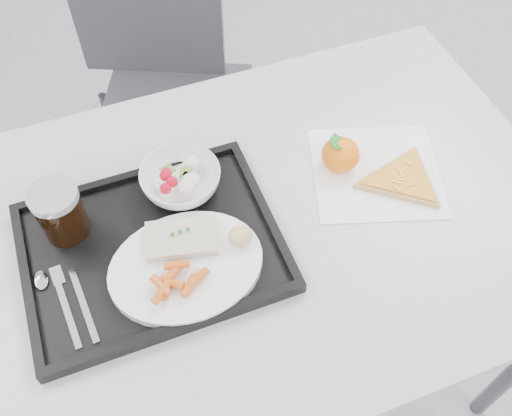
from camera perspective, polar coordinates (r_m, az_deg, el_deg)
room at (r=0.41m, az=15.51°, el=18.26°), size 6.04×7.04×2.84m
table at (r=1.12m, az=-0.13°, el=-3.17°), size 1.20×0.80×0.75m
chair at (r=1.69m, az=-9.22°, el=13.09°), size 0.56×0.57×0.93m
tray at (r=1.04m, az=-10.36°, el=-4.00°), size 0.45×0.35×0.03m
dinner_plate at (r=1.00m, az=-6.99°, el=-5.84°), size 0.27×0.27×0.02m
fish_fillet at (r=1.01m, az=-7.44°, el=-3.00°), size 0.14×0.10×0.02m
bread_roll at (r=0.99m, az=-1.61°, el=-2.80°), size 0.05×0.05×0.03m
salad_bowl at (r=1.09m, az=-7.52°, el=2.82°), size 0.15×0.15×0.05m
cola_glass at (r=1.05m, az=-19.01°, el=-0.32°), size 0.09×0.09×0.11m
cutlery at (r=1.02m, az=-18.82°, el=-8.25°), size 0.09×0.17×0.01m
napkin at (r=1.16m, az=11.91°, el=3.52°), size 0.31×0.31×0.00m
tangerine at (r=1.13m, az=8.45°, el=5.31°), size 0.09×0.09×0.07m
pizza_slice at (r=1.15m, az=14.44°, el=2.77°), size 0.24×0.24×0.02m
carrot_pile at (r=0.96m, az=-8.16°, el=-7.26°), size 0.11×0.07×0.02m
salad_contents at (r=1.07m, az=-7.31°, el=3.00°), size 0.09×0.09×0.03m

